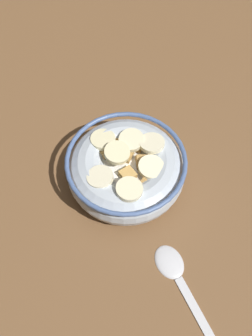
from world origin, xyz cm
name	(u,v)px	position (x,y,z in cm)	size (l,w,h in cm)	color
ground_plane	(126,183)	(0.00, 0.00, -1.00)	(118.06, 118.06, 2.00)	brown
cereal_bowl	(126,169)	(0.00, -0.01, 2.86)	(15.42, 15.42, 5.94)	#B2BCC6
spoon	(180,280)	(-7.39, -13.11, 0.34)	(10.14, 16.23, 0.80)	silver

